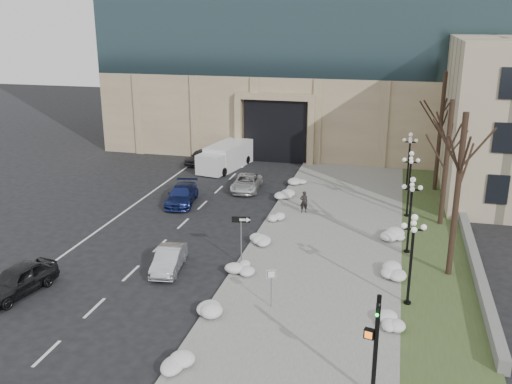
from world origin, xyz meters
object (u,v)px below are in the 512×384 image
box_truck (225,157)px  lamppost_a (412,248)px  lamppost_b (411,205)px  lamppost_d (409,153)px  one_way_sign (244,225)px  car_a (17,280)px  car_e (201,157)px  keep_sign (271,280)px  lamppost_c (410,175)px  pedestrian (304,202)px  car_b (169,260)px  traffic_signal (375,349)px  car_c (182,195)px  car_d (247,183)px

box_truck → lamppost_a: lamppost_a is taller
lamppost_b → lamppost_d: (0.00, 13.00, 0.00)m
one_way_sign → lamppost_a: (9.02, -2.66, 0.69)m
car_a → lamppost_b: bearing=38.6°
box_truck → car_e: bearing=171.6°
keep_sign → lamppost_c: bearing=47.9°
keep_sign → lamppost_c: size_ratio=0.44×
pedestrian → lamppost_a: bearing=96.7°
car_a → pedestrian: 19.72m
keep_sign → lamppost_c: lamppost_c is taller
car_b → box_truck: box_truck is taller
one_way_sign → traffic_signal: size_ratio=0.67×
pedestrian → traffic_signal: traffic_signal is taller
car_e → lamppost_a: lamppost_a is taller
car_a → lamppost_b: lamppost_b is taller
pedestrian → one_way_sign: bearing=54.4°
lamppost_d → box_truck: bearing=169.3°
car_c → traffic_signal: (15.08, -19.63, 1.44)m
car_a → car_e: size_ratio=1.11×
car_a → lamppost_d: (19.30, 23.09, 2.31)m
lamppost_b → one_way_sign: bearing=-157.0°
car_d → lamppost_a: size_ratio=0.94×
car_a → car_b: car_a is taller
car_b → lamppost_d: (12.90, 18.59, 2.44)m
lamppost_b → car_b: bearing=-156.6°
one_way_sign → keep_sign: (2.60, -4.65, -0.86)m
car_d → keep_sign: (6.14, -18.44, 0.91)m
pedestrian → lamppost_a: lamppost_a is taller
lamppost_b → lamppost_a: bearing=-90.0°
car_b → lamppost_a: bearing=-12.6°
car_e → box_truck: 2.93m
traffic_signal → car_a: bearing=-179.0°
box_truck → one_way_sign: 21.19m
car_d → one_way_sign: one_way_sign is taller
lamppost_c → lamppost_d: bearing=90.0°
car_d → box_truck: bearing=116.6°
keep_sign → lamppost_d: size_ratio=0.44×
car_b → lamppost_c: 17.85m
one_way_sign → lamppost_b: lamppost_b is taller
car_c → box_truck: size_ratio=0.66×
box_truck → one_way_sign: (7.18, -19.89, 1.33)m
car_b → keep_sign: bearing=-32.6°
car_a → car_d: (6.74, 20.05, -0.14)m
one_way_sign → car_b: bearing=-166.5°
car_c → car_b: bearing=-81.8°
car_a → lamppost_a: bearing=21.6°
pedestrian → lamppost_c: lamppost_c is taller
one_way_sign → traffic_signal: (7.69, -10.30, -0.26)m
box_truck → one_way_sign: one_way_sign is taller
car_a → traffic_signal: size_ratio=1.04×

